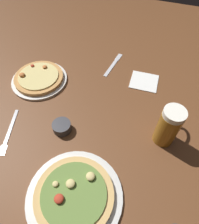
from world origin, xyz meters
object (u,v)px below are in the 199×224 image
beer_mug_dark (169,126)px  fork_left (9,132)px  pizza_plate_near (74,195)px  knife_right (113,64)px  ramekin_butter (62,127)px  napkin_folded (144,81)px  pizza_plate_far (39,78)px

beer_mug_dark → fork_left: (-0.60, -0.19, -0.09)m
pizza_plate_near → fork_left: size_ratio=1.50×
beer_mug_dark → knife_right: beer_mug_dark is taller
ramekin_butter → fork_left: (-0.20, -0.09, -0.02)m
ramekin_butter → napkin_folded: bearing=56.2°
knife_right → pizza_plate_near: bearing=-83.6°
pizza_plate_far → beer_mug_dark: bearing=-11.0°
pizza_plate_near → napkin_folded: size_ratio=2.41×
ramekin_butter → beer_mug_dark: bearing=14.0°
pizza_plate_near → fork_left: pizza_plate_near is taller
napkin_folded → fork_left: size_ratio=0.62×
pizza_plate_near → ramekin_butter: size_ratio=4.21×
beer_mug_dark → fork_left: size_ratio=0.83×
beer_mug_dark → napkin_folded: bearing=115.2°
beer_mug_dark → knife_right: size_ratio=0.86×
napkin_folded → pizza_plate_far: bearing=-161.3°
knife_right → fork_left: bearing=-116.7°
ramekin_butter → napkin_folded: 0.48m
pizza_plate_near → knife_right: bearing=96.4°
pizza_plate_near → napkin_folded: bearing=80.2°
pizza_plate_far → ramekin_butter: pizza_plate_far is taller
napkin_folded → knife_right: napkin_folded is taller
beer_mug_dark → fork_left: 0.64m
pizza_plate_far → napkin_folded: 0.53m
pizza_plate_near → ramekin_butter: pizza_plate_near is taller
beer_mug_dark → napkin_folded: size_ratio=1.34×
beer_mug_dark → knife_right: (-0.32, 0.37, -0.09)m
pizza_plate_near → pizza_plate_far: 0.60m
napkin_folded → fork_left: (-0.47, -0.48, -0.00)m
pizza_plate_near → ramekin_butter: (-0.16, 0.23, 0.00)m
ramekin_butter → knife_right: ramekin_butter is taller
beer_mug_dark → fork_left: bearing=-162.7°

